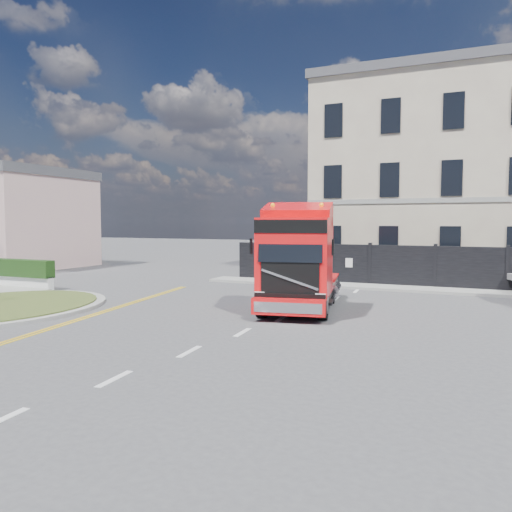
% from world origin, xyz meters
% --- Properties ---
extents(ground, '(120.00, 120.00, 0.00)m').
position_xyz_m(ground, '(0.00, 0.00, 0.00)').
color(ground, '#424244').
rests_on(ground, ground).
extents(seaside_bldg_pink, '(8.00, 8.00, 6.00)m').
position_xyz_m(seaside_bldg_pink, '(-20.00, 9.00, 3.00)').
color(seaside_bldg_pink, '#D0A2A2').
rests_on(seaside_bldg_pink, ground).
extents(hoarding_fence, '(18.80, 0.25, 2.00)m').
position_xyz_m(hoarding_fence, '(6.55, 9.00, 1.00)').
color(hoarding_fence, black).
rests_on(hoarding_fence, ground).
extents(georgian_building, '(12.30, 10.30, 12.80)m').
position_xyz_m(georgian_building, '(6.00, 16.50, 5.77)').
color(georgian_building, beige).
rests_on(georgian_building, ground).
extents(pavement_far, '(20.00, 1.60, 0.12)m').
position_xyz_m(pavement_far, '(6.00, 8.10, 0.06)').
color(pavement_far, gray).
rests_on(pavement_far, ground).
extents(truck, '(3.38, 6.46, 3.68)m').
position_xyz_m(truck, '(3.03, 0.96, 1.65)').
color(truck, black).
rests_on(truck, ground).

